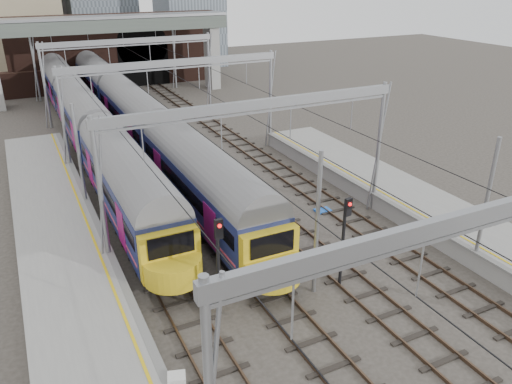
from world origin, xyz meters
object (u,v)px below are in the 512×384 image
train_second (83,116)px  signal_near_left (219,255)px  signal_near_centre (345,231)px  train_main (114,95)px

train_second → signal_near_left: (1.40, -26.94, 0.47)m
signal_near_centre → train_main: bearing=88.4°
signal_near_left → signal_near_centre: signal_near_left is taller
signal_near_centre → train_second: bearing=97.8°
train_second → signal_near_centre: 28.42m
train_main → train_second: size_ratio=1.35×
train_main → signal_near_centre: 34.24m
train_main → train_second: bearing=-121.1°
signal_near_left → signal_near_centre: bearing=-4.1°
train_second → signal_near_left: bearing=-87.0°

